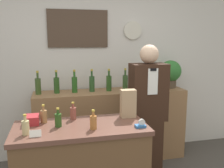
# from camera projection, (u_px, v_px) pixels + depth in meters

# --- Properties ---
(back_wall) EXTENTS (5.20, 0.09, 2.70)m
(back_wall) POSITION_uv_depth(u_px,v_px,m) (91.00, 63.00, 3.58)
(back_wall) COLOR silver
(back_wall) RESTS_ON ground_plane
(back_shelf) EXTENTS (2.08, 0.46, 0.99)m
(back_shelf) POSITION_uv_depth(u_px,v_px,m) (111.00, 125.00, 3.51)
(back_shelf) COLOR #8E6642
(back_shelf) RESTS_ON ground_plane
(shopkeeper) EXTENTS (0.41, 0.26, 1.64)m
(shopkeeper) POSITION_uv_depth(u_px,v_px,m) (148.00, 115.00, 2.93)
(shopkeeper) COLOR #331E14
(shopkeeper) RESTS_ON ground_plane
(potted_plant) EXTENTS (0.31, 0.31, 0.40)m
(potted_plant) POSITION_uv_depth(u_px,v_px,m) (170.00, 72.00, 3.61)
(potted_plant) COLOR #4C3D2D
(potted_plant) RESTS_ON back_shelf
(paper_bag) EXTENTS (0.15, 0.10, 0.27)m
(paper_bag) POSITION_uv_depth(u_px,v_px,m) (128.00, 103.00, 2.41)
(paper_bag) COLOR tan
(paper_bag) RESTS_ON display_counter
(tape_dispenser) EXTENTS (0.09, 0.06, 0.07)m
(tape_dispenser) POSITION_uv_depth(u_px,v_px,m) (141.00, 125.00, 2.15)
(tape_dispenser) COLOR #2D66A8
(tape_dispenser) RESTS_ON display_counter
(price_card_left) EXTENTS (0.09, 0.02, 0.06)m
(price_card_left) POSITION_uv_depth(u_px,v_px,m) (35.00, 134.00, 1.93)
(price_card_left) COLOR white
(price_card_left) RESTS_ON display_counter
(gift_box) EXTENTS (0.13, 0.15, 0.08)m
(gift_box) POSITION_uv_depth(u_px,v_px,m) (32.00, 120.00, 2.23)
(gift_box) COLOR maroon
(gift_box) RESTS_ON display_counter
(counter_bottle_0) EXTENTS (0.06, 0.06, 0.17)m
(counter_bottle_0) POSITION_uv_depth(u_px,v_px,m) (26.00, 127.00, 1.98)
(counter_bottle_0) COLOR tan
(counter_bottle_0) RESTS_ON display_counter
(counter_bottle_1) EXTENTS (0.06, 0.06, 0.17)m
(counter_bottle_1) POSITION_uv_depth(u_px,v_px,m) (44.00, 116.00, 2.26)
(counter_bottle_1) COLOR #986C41
(counter_bottle_1) RESTS_ON display_counter
(counter_bottle_2) EXTENTS (0.06, 0.06, 0.17)m
(counter_bottle_2) POSITION_uv_depth(u_px,v_px,m) (58.00, 120.00, 2.15)
(counter_bottle_2) COLOR #274A1A
(counter_bottle_2) RESTS_ON display_counter
(counter_bottle_3) EXTENTS (0.06, 0.06, 0.17)m
(counter_bottle_3) POSITION_uv_depth(u_px,v_px,m) (73.00, 113.00, 2.35)
(counter_bottle_3) COLOR brown
(counter_bottle_3) RESTS_ON display_counter
(counter_bottle_4) EXTENTS (0.06, 0.06, 0.17)m
(counter_bottle_4) POSITION_uv_depth(u_px,v_px,m) (93.00, 122.00, 2.10)
(counter_bottle_4) COLOR #A46731
(counter_bottle_4) RESTS_ON display_counter
(shelf_bottle_0) EXTENTS (0.07, 0.07, 0.31)m
(shelf_bottle_0) POSITION_uv_depth(u_px,v_px,m) (38.00, 86.00, 3.19)
(shelf_bottle_0) COLOR #334A1F
(shelf_bottle_0) RESTS_ON back_shelf
(shelf_bottle_1) EXTENTS (0.07, 0.07, 0.31)m
(shelf_bottle_1) POSITION_uv_depth(u_px,v_px,m) (57.00, 85.00, 3.26)
(shelf_bottle_1) COLOR #274C1E
(shelf_bottle_1) RESTS_ON back_shelf
(shelf_bottle_2) EXTENTS (0.07, 0.07, 0.31)m
(shelf_bottle_2) POSITION_uv_depth(u_px,v_px,m) (75.00, 84.00, 3.30)
(shelf_bottle_2) COLOR #27571F
(shelf_bottle_2) RESTS_ON back_shelf
(shelf_bottle_3) EXTENTS (0.07, 0.07, 0.31)m
(shelf_bottle_3) POSITION_uv_depth(u_px,v_px,m) (92.00, 83.00, 3.36)
(shelf_bottle_3) COLOR #294D25
(shelf_bottle_3) RESTS_ON back_shelf
(shelf_bottle_4) EXTENTS (0.07, 0.07, 0.31)m
(shelf_bottle_4) POSITION_uv_depth(u_px,v_px,m) (109.00, 83.00, 3.40)
(shelf_bottle_4) COLOR #284C1E
(shelf_bottle_4) RESTS_ON back_shelf
(shelf_bottle_5) EXTENTS (0.07, 0.07, 0.31)m
(shelf_bottle_5) POSITION_uv_depth(u_px,v_px,m) (125.00, 82.00, 3.46)
(shelf_bottle_5) COLOR #335129
(shelf_bottle_5) RESTS_ON back_shelf
(shelf_bottle_6) EXTENTS (0.07, 0.07, 0.31)m
(shelf_bottle_6) POSITION_uv_depth(u_px,v_px,m) (142.00, 82.00, 3.49)
(shelf_bottle_6) COLOR #2B4B24
(shelf_bottle_6) RESTS_ON back_shelf
(shelf_bottle_7) EXTENTS (0.07, 0.07, 0.31)m
(shelf_bottle_7) POSITION_uv_depth(u_px,v_px,m) (157.00, 81.00, 3.55)
(shelf_bottle_7) COLOR #304E20
(shelf_bottle_7) RESTS_ON back_shelf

